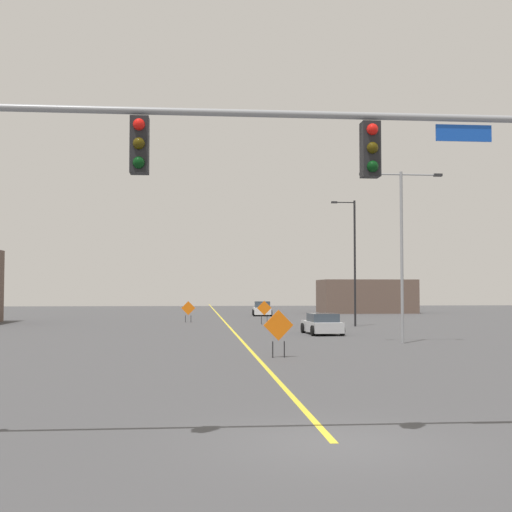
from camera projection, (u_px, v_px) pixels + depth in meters
ground at (335, 444)px, 12.59m from camera, size 202.28×202.28×0.00m
road_centre_stripe at (221, 317)px, 68.50m from camera, size 0.16×112.38×0.01m
traffic_signal_assembly at (147, 173)px, 12.51m from camera, size 13.07×0.44×6.52m
street_lamp_far_right at (353, 258)px, 52.08m from camera, size 1.87×0.24×9.61m
street_lamp_mid_right at (402, 241)px, 35.98m from camera, size 4.47×0.24×9.06m
construction_sign_left_shoulder at (264, 309)px, 54.91m from camera, size 1.18×0.11×1.90m
construction_sign_median_near at (188, 309)px, 58.21m from camera, size 1.20×0.05×1.80m
construction_sign_median_far at (278, 327)px, 28.38m from camera, size 1.28×0.22×1.98m
car_silver_approaching at (322, 324)px, 42.82m from camera, size 2.22×4.13×1.32m
car_white_far at (262, 309)px, 72.31m from camera, size 2.16×3.97×1.53m
roadside_building_east at (366, 296)px, 81.14m from camera, size 10.85×6.70×3.92m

